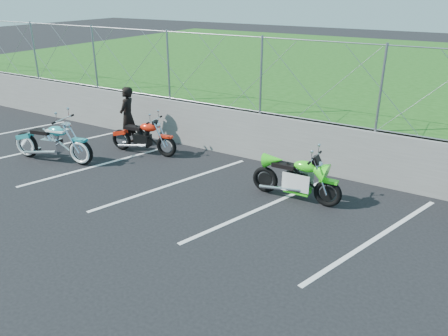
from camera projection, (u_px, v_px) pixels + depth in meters
The scene contains 9 objects.
ground at pixel (148, 199), 9.80m from camera, with size 90.00×90.00×0.00m, color black.
retaining_wall at pixel (227, 131), 12.31m from camera, with size 30.00×0.22×1.30m, color slate.
grass_field at pixel (338, 74), 20.21m from camera, with size 30.00×20.00×1.30m, color #1A4D14.
chain_link_fence at pixel (228, 72), 11.68m from camera, with size 28.00×0.03×2.00m.
parking_lines at pixel (217, 195), 10.01m from camera, with size 18.29×4.31×0.01m.
cruiser_turquoise at pixel (54, 144), 11.77m from camera, with size 2.47×0.81×1.24m.
naked_orange at pixel (144, 138), 12.33m from camera, with size 2.10×0.71×1.05m.
sportbike_green at pixel (297, 180), 9.63m from camera, with size 2.10×0.75×1.08m.
person_standing at pixel (128, 116), 12.91m from camera, with size 0.63×0.42×1.74m, color black.
Camera 1 is at (6.01, -6.62, 4.42)m, focal length 35.00 mm.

